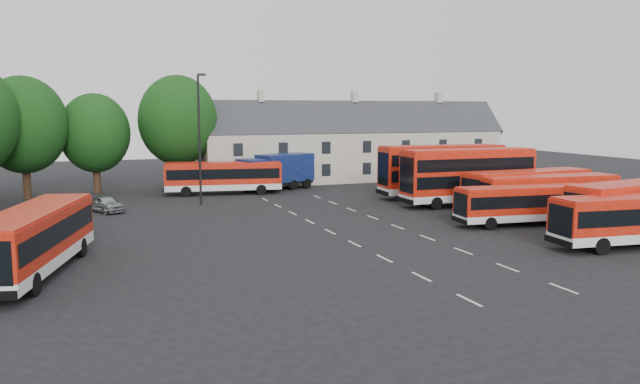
{
  "coord_description": "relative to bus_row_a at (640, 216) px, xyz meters",
  "views": [
    {
      "loc": [
        -14.88,
        -35.65,
        7.97
      ],
      "look_at": [
        0.58,
        5.46,
        2.2
      ],
      "focal_mm": 35.0,
      "sensor_mm": 36.0,
      "label": 1
    }
  ],
  "objects": [
    {
      "name": "ground",
      "position": [
        -15.23,
        8.7,
        -1.83
      ],
      "size": [
        140.0,
        140.0,
        0.0
      ],
      "primitive_type": "plane",
      "color": "black",
      "rests_on": "ground"
    },
    {
      "name": "lane_markings",
      "position": [
        -12.73,
        10.7,
        -1.82
      ],
      "size": [
        5.15,
        33.8,
        0.01
      ],
      "color": "beige",
      "rests_on": "ground"
    },
    {
      "name": "treeline",
      "position": [
        -35.97,
        28.06,
        4.85
      ],
      "size": [
        29.92,
        32.59,
        12.01
      ],
      "color": "black",
      "rests_on": "ground"
    },
    {
      "name": "terrace_houses",
      "position": [
        -1.23,
        38.7,
        2.03
      ],
      "size": [
        35.7,
        7.13,
        10.06
      ],
      "color": "beige",
      "rests_on": "ground"
    },
    {
      "name": "bus_row_a",
      "position": [
        0.0,
        0.0,
        0.0
      ],
      "size": [
        10.97,
        3.53,
        3.05
      ],
      "rotation": [
        0.0,
        0.0,
        -0.1
      ],
      "color": "silver",
      "rests_on": "ground"
    },
    {
      "name": "bus_row_c",
      "position": [
        -1.75,
        8.16,
        -0.18
      ],
      "size": [
        9.87,
        3.22,
        2.74
      ],
      "rotation": [
        0.0,
        0.0,
        -0.11
      ],
      "color": "silver",
      "rests_on": "ground"
    },
    {
      "name": "bus_row_d",
      "position": [
        2.49,
        10.72,
        0.03
      ],
      "size": [
        11.12,
        3.54,
        3.09
      ],
      "rotation": [
        0.0,
        0.0,
        -0.1
      ],
      "color": "silver",
      "rests_on": "ground"
    },
    {
      "name": "bus_row_e",
      "position": [
        2.68,
        13.27,
        0.1
      ],
      "size": [
        11.56,
        3.63,
        3.21
      ],
      "rotation": [
        0.0,
        0.0,
        0.09
      ],
      "color": "silver",
      "rests_on": "ground"
    },
    {
      "name": "bus_dd_south",
      "position": [
        -0.15,
        17.34,
        0.88
      ],
      "size": [
        11.64,
        2.81,
        4.76
      ],
      "rotation": [
        0.0,
        0.0,
        -0.01
      ],
      "color": "silver",
      "rests_on": "ground"
    },
    {
      "name": "bus_dd_north",
      "position": [
        0.36,
        22.31,
        0.9
      ],
      "size": [
        11.82,
        3.34,
        4.79
      ],
      "rotation": [
        0.0,
        0.0,
        -0.06
      ],
      "color": "silver",
      "rests_on": "ground"
    },
    {
      "name": "bus_west",
      "position": [
        -32.66,
        5.65,
        0.12
      ],
      "size": [
        5.49,
        11.77,
        3.25
      ],
      "rotation": [
        0.0,
        0.0,
        1.31
      ],
      "color": "silver",
      "rests_on": "ground"
    },
    {
      "name": "bus_north",
      "position": [
        -17.97,
        31.49,
        0.02
      ],
      "size": [
        11.15,
        4.21,
        3.08
      ],
      "rotation": [
        0.0,
        0.0,
        -0.16
      ],
      "color": "silver",
      "rests_on": "ground"
    },
    {
      "name": "box_truck",
      "position": [
        -12.22,
        32.82,
        0.18
      ],
      "size": [
        8.52,
        5.59,
        3.58
      ],
      "rotation": [
        0.0,
        0.0,
        0.41
      ],
      "color": "black",
      "rests_on": "ground"
    },
    {
      "name": "silver_car",
      "position": [
        -28.88,
        24.39,
        -1.17
      ],
      "size": [
        3.17,
        4.15,
        1.32
      ],
      "primitive_type": "imported",
      "rotation": [
        0.0,
        0.0,
        0.48
      ],
      "color": "#A7A9AF",
      "rests_on": "ground"
    },
    {
      "name": "lamppost",
      "position": [
        -21.12,
        25.62,
        4.04
      ],
      "size": [
        0.76,
        0.33,
        11.01
      ],
      "rotation": [
        0.0,
        0.0,
        -0.09
      ],
      "color": "black",
      "rests_on": "ground"
    }
  ]
}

